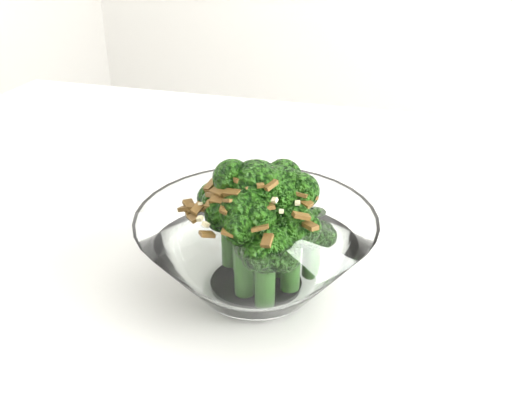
% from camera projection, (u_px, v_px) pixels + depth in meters
% --- Properties ---
extents(table, '(1.31, 0.98, 0.75)m').
position_uv_depth(table, '(300.00, 278.00, 0.62)').
color(table, white).
rests_on(table, ground).
extents(broccoli_dish, '(0.20, 0.20, 0.12)m').
position_uv_depth(broccoli_dish, '(258.00, 243.00, 0.47)').
color(broccoli_dish, white).
rests_on(broccoli_dish, table).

